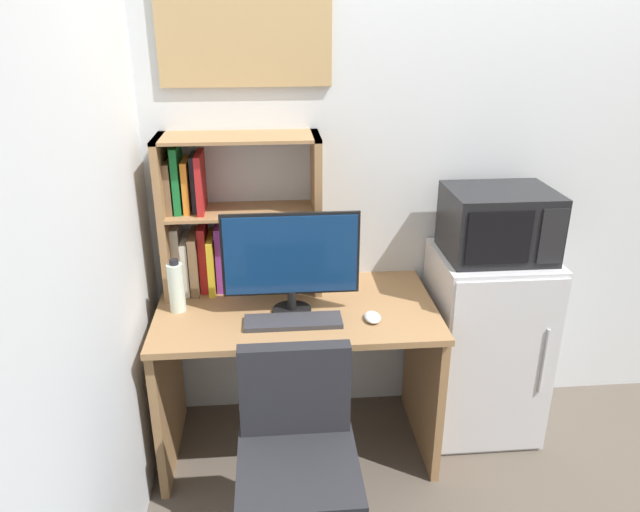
# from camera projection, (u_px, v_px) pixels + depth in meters

# --- Properties ---
(wall_back) EXTENTS (6.40, 0.04, 2.60)m
(wall_back) POSITION_uv_depth(u_px,v_px,m) (575.00, 155.00, 2.84)
(wall_back) COLOR silver
(wall_back) RESTS_ON ground_plane
(desk) EXTENTS (1.21, 0.68, 0.74)m
(desk) POSITION_uv_depth(u_px,v_px,m) (297.00, 352.00, 2.70)
(desk) COLOR #997047
(desk) RESTS_ON ground_plane
(hutch_bookshelf) EXTENTS (0.70, 0.26, 0.71)m
(hutch_bookshelf) POSITION_uv_depth(u_px,v_px,m) (219.00, 222.00, 2.67)
(hutch_bookshelf) COLOR #997047
(hutch_bookshelf) RESTS_ON desk
(monitor) EXTENTS (0.57, 0.17, 0.45)m
(monitor) POSITION_uv_depth(u_px,v_px,m) (291.00, 258.00, 2.48)
(monitor) COLOR black
(monitor) RESTS_ON desk
(keyboard) EXTENTS (0.40, 0.13, 0.02)m
(keyboard) POSITION_uv_depth(u_px,v_px,m) (293.00, 321.00, 2.47)
(keyboard) COLOR #333338
(keyboard) RESTS_ON desk
(computer_mouse) EXTENTS (0.07, 0.10, 0.03)m
(computer_mouse) POSITION_uv_depth(u_px,v_px,m) (373.00, 317.00, 2.50)
(computer_mouse) COLOR silver
(computer_mouse) RESTS_ON desk
(water_bottle) EXTENTS (0.07, 0.07, 0.24)m
(water_bottle) POSITION_uv_depth(u_px,v_px,m) (176.00, 287.00, 2.55)
(water_bottle) COLOR silver
(water_bottle) RESTS_ON desk
(mini_fridge) EXTENTS (0.51, 0.49, 0.92)m
(mini_fridge) POSITION_uv_depth(u_px,v_px,m) (484.00, 344.00, 2.88)
(mini_fridge) COLOR silver
(mini_fridge) RESTS_ON ground_plane
(microwave) EXTENTS (0.46, 0.37, 0.30)m
(microwave) POSITION_uv_depth(u_px,v_px,m) (498.00, 223.00, 2.65)
(microwave) COLOR black
(microwave) RESTS_ON mini_fridge
(desk_chair) EXTENTS (0.48, 0.48, 0.88)m
(desk_chair) POSITION_uv_depth(u_px,v_px,m) (298.00, 483.00, 2.11)
(desk_chair) COLOR black
(desk_chair) RESTS_ON ground_plane
(wall_corkboard) EXTENTS (0.72, 0.02, 0.50)m
(wall_corkboard) POSITION_uv_depth(u_px,v_px,m) (244.00, 24.00, 2.47)
(wall_corkboard) COLOR tan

